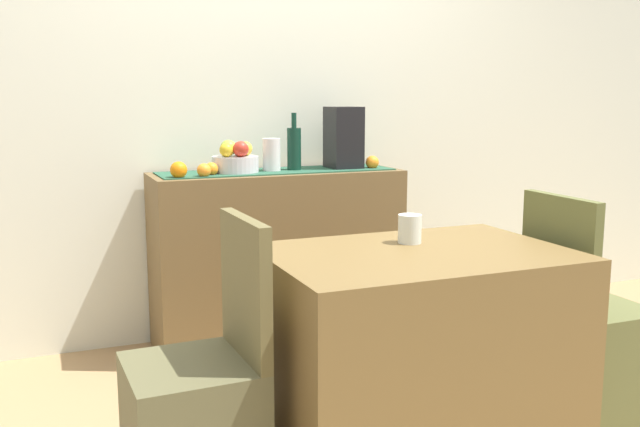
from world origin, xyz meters
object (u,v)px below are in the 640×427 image
Objects in this scene: coffee_cup at (410,229)px; chair_by_corner at (586,351)px; sideboard_console at (278,258)px; fruit_bowl at (235,164)px; dining_table at (416,353)px; wine_bottle at (294,148)px; ceramic_vase at (272,155)px; chair_near_window at (198,418)px; coffee_maker at (344,138)px.

chair_by_corner is at bearing -10.00° from coffee_cup.
coffee_cup is (0.11, -1.15, 0.35)m from sideboard_console.
dining_table is at bearing -77.09° from fruit_bowl.
sideboard_console is 1.21m from coffee_cup.
dining_table is (-0.02, -1.28, -0.64)m from wine_bottle.
coffee_cup reaches higher than dining_table.
coffee_cup is at bearing -82.80° from ceramic_vase.
wine_bottle is at bearing 120.95° from chair_by_corner.
dining_table is at bearing -107.12° from coffee_cup.
chair_near_window is (-0.83, -0.13, -0.53)m from coffee_cup.
wine_bottle is 1.75× the size of ceramic_vase.
sideboard_console is 1.41× the size of chair_near_window.
coffee_cup is at bearing 72.88° from dining_table.
dining_table is 1.16× the size of chair_near_window.
coffee_cup is 0.12× the size of chair_by_corner.
wine_bottle is (0.09, 0.00, 0.56)m from sideboard_console.
coffee_maker is 0.36× the size of chair_near_window.
wine_bottle reaches higher than chair_near_window.
dining_table is 0.79m from chair_by_corner.
sideboard_console is 1.22× the size of dining_table.
sideboard_console is at bearing 123.83° from chair_by_corner.
dining_table is 0.44m from coffee_cup.
ceramic_vase is at bearing 124.76° from chair_by_corner.
sideboard_console is 5.51× the size of fruit_bowl.
wine_bottle is 1.43m from dining_table.
dining_table is (0.29, -1.28, -0.57)m from fruit_bowl.
fruit_bowl is 0.78× the size of wine_bottle.
wine_bottle is at bearing 180.00° from coffee_maker.
ceramic_vase is (-0.40, 0.00, -0.08)m from coffee_maker.
ceramic_vase is at bearing 180.00° from wine_bottle.
sideboard_console is 0.57m from wine_bottle.
sideboard_console reaches higher than dining_table.
chair_near_window is at bearing 179.99° from chair_by_corner.
chair_by_corner reaches higher than sideboard_console.
chair_near_window is (-0.80, -1.28, -0.74)m from wine_bottle.
coffee_maker reaches higher than coffee_cup.
sideboard_console is at bearing 0.00° from fruit_bowl.
sideboard_console is 1.41× the size of chair_by_corner.
fruit_bowl is 0.71× the size of coffee_maker.
fruit_bowl is 0.60m from coffee_maker.
wine_bottle is 0.28m from coffee_maker.
fruit_bowl reaches higher than chair_near_window.
sideboard_console is 3.93× the size of coffee_maker.
sideboard_console is 0.54m from fruit_bowl.
ceramic_vase reaches higher than chair_by_corner.
chair_near_window is 1.00× the size of chair_by_corner.
coffee_maker is (0.37, 0.00, 0.61)m from sideboard_console.
coffee_cup is at bearing 170.00° from chair_by_corner.
coffee_maker is at bearing 0.00° from sideboard_console.
coffee_cup is 0.92m from chair_by_corner.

